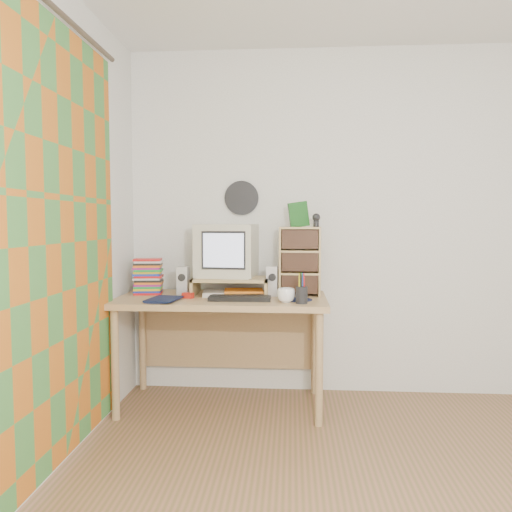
# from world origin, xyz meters

# --- Properties ---
(back_wall) EXTENTS (3.50, 0.00, 3.50)m
(back_wall) POSITION_xyz_m (0.00, 1.75, 1.25)
(back_wall) COLOR white
(back_wall) RESTS_ON floor
(curtain) EXTENTS (0.00, 2.20, 2.20)m
(curtain) POSITION_xyz_m (-1.71, 0.48, 1.15)
(curtain) COLOR #C0641B
(curtain) RESTS_ON left_wall
(wall_disc) EXTENTS (0.25, 0.02, 0.25)m
(wall_disc) POSITION_xyz_m (-0.93, 1.73, 1.43)
(wall_disc) COLOR black
(wall_disc) RESTS_ON back_wall
(desk) EXTENTS (1.40, 0.70, 0.75)m
(desk) POSITION_xyz_m (-1.03, 1.44, 0.62)
(desk) COLOR tan
(desk) RESTS_ON floor
(monitor_riser) EXTENTS (0.52, 0.30, 0.12)m
(monitor_riser) POSITION_xyz_m (-0.98, 1.48, 0.84)
(monitor_riser) COLOR tan
(monitor_riser) RESTS_ON desk
(crt_monitor) EXTENTS (0.43, 0.43, 0.37)m
(crt_monitor) POSITION_xyz_m (-1.02, 1.53, 1.05)
(crt_monitor) COLOR beige
(crt_monitor) RESTS_ON monitor_riser
(speaker_left) EXTENTS (0.08, 0.08, 0.20)m
(speaker_left) POSITION_xyz_m (-1.30, 1.41, 0.85)
(speaker_left) COLOR silver
(speaker_left) RESTS_ON desk
(speaker_right) EXTENTS (0.09, 0.09, 0.20)m
(speaker_right) POSITION_xyz_m (-0.69, 1.45, 0.85)
(speaker_right) COLOR silver
(speaker_right) RESTS_ON desk
(keyboard) EXTENTS (0.40, 0.14, 0.03)m
(keyboard) POSITION_xyz_m (-0.89, 1.24, 0.76)
(keyboard) COLOR black
(keyboard) RESTS_ON desk
(dvd_stack) EXTENTS (0.20, 0.16, 0.26)m
(dvd_stack) POSITION_xyz_m (-1.56, 1.48, 0.88)
(dvd_stack) COLOR brown
(dvd_stack) RESTS_ON desk
(cd_rack) EXTENTS (0.29, 0.16, 0.47)m
(cd_rack) POSITION_xyz_m (-0.50, 1.50, 0.99)
(cd_rack) COLOR tan
(cd_rack) RESTS_ON desk
(mug) EXTENTS (0.12, 0.12, 0.09)m
(mug) POSITION_xyz_m (-0.60, 1.18, 0.79)
(mug) COLOR white
(mug) RESTS_ON desk
(diary) EXTENTS (0.24, 0.19, 0.04)m
(diary) POSITION_xyz_m (-1.47, 1.19, 0.77)
(diary) COLOR black
(diary) RESTS_ON desk
(mousepad) EXTENTS (0.23, 0.23, 0.00)m
(mousepad) POSITION_xyz_m (-0.52, 1.29, 0.75)
(mousepad) COLOR black
(mousepad) RESTS_ON desk
(pen_cup) EXTENTS (0.09, 0.09, 0.15)m
(pen_cup) POSITION_xyz_m (-0.50, 1.15, 0.82)
(pen_cup) COLOR black
(pen_cup) RESTS_ON desk
(papers) EXTENTS (0.32, 0.25, 0.04)m
(papers) POSITION_xyz_m (-0.97, 1.46, 0.77)
(papers) COLOR beige
(papers) RESTS_ON desk
(red_box) EXTENTS (0.08, 0.06, 0.04)m
(red_box) POSITION_xyz_m (-1.25, 1.31, 0.77)
(red_box) COLOR red
(red_box) RESTS_ON desk
(game_box) EXTENTS (0.13, 0.07, 0.17)m
(game_box) POSITION_xyz_m (-0.51, 1.50, 1.31)
(game_box) COLOR #17531A
(game_box) RESTS_ON cd_rack
(webcam) EXTENTS (0.06, 0.06, 0.09)m
(webcam) POSITION_xyz_m (-0.40, 1.46, 1.27)
(webcam) COLOR black
(webcam) RESTS_ON cd_rack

